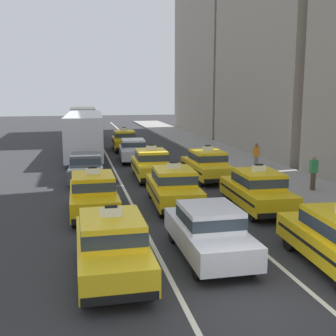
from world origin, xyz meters
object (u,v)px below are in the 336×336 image
Objects in this scene: taxi_left_second at (93,193)px; pedestrian_near_crosswalk at (256,157)px; taxi_center_third at (151,164)px; pedestrian_trailing at (313,173)px; box_truck_left_fifth at (83,123)px; sedan_center_fourth at (133,150)px; sedan_left_third at (86,167)px; taxi_left_nearest at (112,244)px; taxi_center_second at (173,186)px; bus_left_fourth at (85,133)px; taxi_center_fifth at (124,140)px; sedan_center_nearest at (209,230)px; taxi_right_second at (257,189)px; taxi_right_third at (207,164)px.

pedestrian_near_crosswalk is (10.04, 7.08, 0.09)m from taxi_left_second.
pedestrian_trailing is at bearing -34.86° from taxi_center_third.
box_truck_left_fifth reaches higher than sedan_center_fourth.
pedestrian_near_crosswalk is (10.14, 0.81, 0.12)m from sedan_left_third.
taxi_left_nearest is 0.99× the size of taxi_center_third.
taxi_center_second reaches higher than sedan_left_third.
bus_left_fourth is 2.45× the size of taxi_center_fifth.
taxi_center_second is 2.87× the size of pedestrian_near_crosswalk.
taxi_left_nearest is 1.06× the size of sedan_center_nearest.
taxi_right_second is at bearing -21.84° from taxi_center_second.
box_truck_left_fifth is at bearing 112.31° from pedestrian_trailing.
taxi_right_third reaches higher than pedestrian_near_crosswalk.
taxi_left_nearest reaches higher than pedestrian_trailing.
taxi_center_third is at bearing 61.57° from taxi_left_second.
taxi_center_third is at bearing -80.84° from box_truck_left_fifth.
taxi_right_third is (6.21, 11.43, 0.00)m from taxi_left_nearest.
sedan_center_nearest is 0.98× the size of sedan_center_fourth.
taxi_left_nearest is 16.29m from pedestrian_near_crosswalk.
pedestrian_near_crosswalk is at bearing -39.47° from sedan_center_fourth.
taxi_left_nearest is 13.00m from taxi_right_third.
taxi_left_second is at bearing -171.92° from pedestrian_trailing.
taxi_left_nearest is at bearing -88.45° from sedan_left_third.
sedan_center_nearest is 0.93× the size of taxi_center_third.
sedan_center_fourth is 0.96× the size of taxi_right_third.
taxi_center_fifth is at bearing 112.97° from pedestrian_trailing.
box_truck_left_fifth is at bearing 96.95° from taxi_center_second.
box_truck_left_fifth is 1.52× the size of taxi_center_third.
sedan_center_fourth is 2.72× the size of pedestrian_near_crosswalk.
sedan_left_third is at bearing 121.29° from taxi_center_second.
taxi_center_second is 7.21m from pedestrian_trailing.
taxi_left_nearest is 12.75m from taxi_center_third.
box_truck_left_fifth is (0.30, 20.40, 0.93)m from sedan_left_third.
taxi_right_third is at bearing -58.06° from bus_left_fourth.
sedan_center_nearest is at bearing -81.74° from bus_left_fourth.
sedan_left_third is 6.72m from taxi_center_second.
taxi_right_second is at bearing -113.43° from pedestrian_near_crosswalk.
sedan_center_fourth is at bearing 140.53° from pedestrian_near_crosswalk.
taxi_left_second is 26.68m from box_truck_left_fifth.
taxi_center_second reaches higher than pedestrian_near_crosswalk.
taxi_center_second is at bearing -135.41° from pedestrian_near_crosswalk.
sedan_center_nearest is 14.13m from pedestrian_near_crosswalk.
sedan_center_fourth is (3.29, 12.65, -0.03)m from taxi_left_second.
pedestrian_trailing is (3.90, 2.27, 0.12)m from taxi_right_second.
taxi_center_fifth is at bearing 120.48° from pedestrian_near_crosswalk.
box_truck_left_fifth is 27.22m from pedestrian_trailing.
sedan_left_third is 0.39× the size of bus_left_fourth.
sedan_center_nearest is at bearing -90.49° from sedan_center_fourth.
pedestrian_trailing is at bearing -56.97° from sedan_center_fourth.
taxi_left_second is 2.82× the size of pedestrian_near_crosswalk.
sedan_center_nearest is 2.56× the size of pedestrian_trailing.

